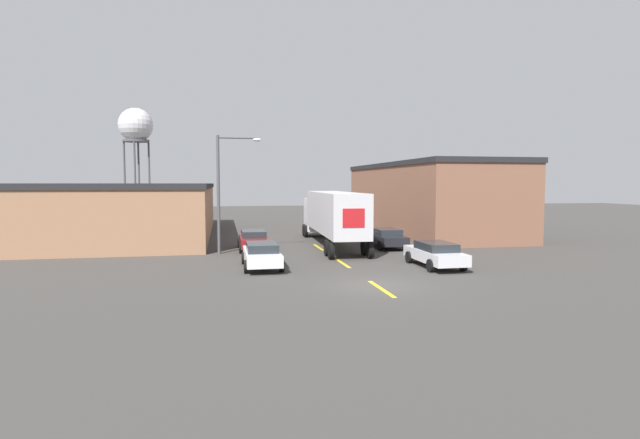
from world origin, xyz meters
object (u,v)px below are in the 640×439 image
(parked_car_left_far, at_px, (253,239))
(street_lamp, at_px, (224,184))
(parked_car_right_far, at_px, (352,226))
(semi_truck, at_px, (332,213))
(parked_car_right_mid, at_px, (386,237))
(parked_car_right_near, at_px, (435,253))
(parked_car_left_near, at_px, (262,254))
(water_tower, at_px, (136,127))

(parked_car_left_far, xyz_separation_m, street_lamp, (-1.90, -1.35, 3.70))
(parked_car_right_far, xyz_separation_m, parked_car_left_far, (-9.20, -8.63, 0.00))
(parked_car_left_far, bearing_deg, street_lamp, -144.69)
(semi_truck, bearing_deg, parked_car_right_mid, -26.83)
(parked_car_right_near, relative_size, parked_car_right_far, 1.00)
(parked_car_left_near, distance_m, parked_car_right_near, 9.32)
(water_tower, distance_m, street_lamp, 46.99)
(parked_car_right_near, distance_m, parked_car_right_far, 17.39)
(parked_car_right_mid, xyz_separation_m, parked_car_left_far, (-9.20, 0.46, 0.00))
(semi_truck, height_order, parked_car_right_far, semi_truck)
(semi_truck, distance_m, street_lamp, 8.41)
(parked_car_right_mid, height_order, street_lamp, street_lamp)
(parked_car_right_far, distance_m, parked_car_left_far, 12.61)
(parked_car_right_mid, bearing_deg, parked_car_left_near, -143.49)
(semi_truck, xyz_separation_m, parked_car_left_far, (-5.74, -1.48, -1.62))
(parked_car_right_near, xyz_separation_m, water_tower, (-23.43, 51.99, 11.96))
(parked_car_right_near, xyz_separation_m, street_lamp, (-11.10, 7.41, 3.70))
(semi_truck, xyz_separation_m, parked_car_left_near, (-5.74, -8.76, -1.62))
(parked_car_left_far, xyz_separation_m, water_tower, (-14.23, 43.23, 11.96))
(parked_car_right_far, xyz_separation_m, water_tower, (-23.43, 34.61, 11.96))
(parked_car_right_near, distance_m, water_tower, 58.27)
(parked_car_right_far, relative_size, street_lamp, 0.64)
(parked_car_right_mid, bearing_deg, water_tower, 118.20)
(parked_car_right_mid, xyz_separation_m, parked_car_right_near, (0.00, -8.29, 0.00))
(parked_car_left_near, bearing_deg, parked_car_right_far, 59.95)
(parked_car_left_far, bearing_deg, semi_truck, 14.51)
(parked_car_right_near, xyz_separation_m, parked_car_left_far, (-9.20, 8.76, 0.00))
(parked_car_left_near, distance_m, water_tower, 53.82)
(parked_car_right_far, height_order, parked_car_left_far, same)
(parked_car_right_mid, height_order, parked_car_left_far, same)
(water_tower, bearing_deg, parked_car_left_near, -74.27)
(water_tower, xyz_separation_m, street_lamp, (12.33, -44.58, -8.26))
(street_lamp, bearing_deg, parked_car_right_mid, 4.54)
(semi_truck, xyz_separation_m, parked_car_right_far, (3.46, 7.14, -1.62))
(parked_car_left_far, distance_m, street_lamp, 4.37)
(parked_car_left_far, bearing_deg, parked_car_right_near, -43.59)
(parked_car_left_far, bearing_deg, parked_car_right_mid, -2.89)
(semi_truck, distance_m, parked_car_left_near, 10.60)
(semi_truck, height_order, parked_car_right_mid, semi_truck)
(parked_car_right_far, bearing_deg, parked_car_right_near, -90.00)
(semi_truck, height_order, parked_car_right_near, semi_truck)
(parked_car_left_near, height_order, street_lamp, street_lamp)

